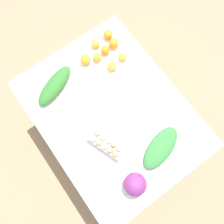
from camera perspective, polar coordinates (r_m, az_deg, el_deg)
ground_plane at (r=2.34m, az=-0.00°, el=-4.58°), size 8.00×8.00×0.00m
dining_table at (r=1.69m, az=-0.00°, el=-0.93°), size 1.31×1.01×0.75m
cabbage_purple at (r=1.49m, az=6.06°, el=-18.28°), size 0.15×0.15×0.15m
egg_carton at (r=1.52m, az=-1.47°, el=-8.28°), size 0.29×0.19×0.09m
greens_bunch_beet_tops at (r=1.56m, az=12.59°, el=-9.10°), size 0.25×0.38×0.06m
greens_bunch_scallion at (r=1.68m, az=-14.80°, el=6.71°), size 0.25×0.38×0.08m
orange_0 at (r=1.79m, az=-4.38°, el=17.30°), size 0.07×0.07×0.07m
orange_1 at (r=1.72m, az=-6.98°, el=13.50°), size 0.08×0.08×0.08m
orange_2 at (r=1.78m, az=0.50°, el=17.53°), size 0.08×0.08×0.08m
orange_3 at (r=1.75m, az=-1.72°, el=15.88°), size 0.07×0.07×0.07m
orange_4 at (r=1.73m, az=2.84°, el=14.23°), size 0.06×0.06×0.06m
orange_5 at (r=1.69m, az=0.01°, el=11.93°), size 0.07×0.07×0.07m
orange_6 at (r=1.73m, az=-3.88°, el=14.13°), size 0.07×0.07×0.07m
orange_7 at (r=1.82m, az=-1.06°, el=19.55°), size 0.07×0.07×0.07m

